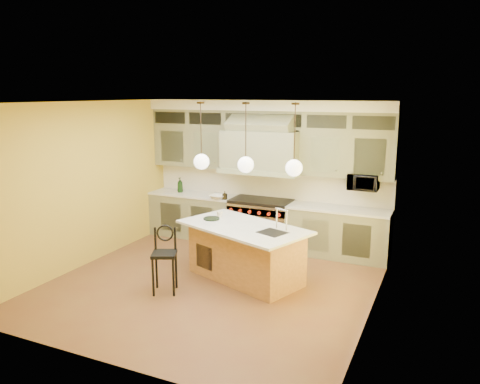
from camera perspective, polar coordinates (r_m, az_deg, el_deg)
The scene contains 18 objects.
floor at distance 7.74m, azimuth -3.47°, elevation -11.14°, with size 5.00×5.00×0.00m, color brown.
ceiling at distance 7.12m, azimuth -3.77°, elevation 10.87°, with size 5.00×5.00×0.00m, color white.
wall_back at distance 9.53m, azimuth 3.43°, elevation 2.39°, with size 5.00×5.00×0.00m, color gold.
wall_front at distance 5.29m, azimuth -16.43°, elevation -5.98°, with size 5.00×5.00×0.00m, color gold.
wall_left at distance 8.72m, azimuth -18.29°, elevation 0.90°, with size 5.00×5.00×0.00m, color gold.
wall_right at distance 6.53m, azimuth 16.19°, elevation -2.55°, with size 5.00×5.00×0.00m, color gold.
back_cabinetry at distance 9.29m, azimuth 2.84°, elevation 2.02°, with size 5.00×0.77×2.90m.
range at distance 9.42m, azimuth 2.58°, elevation -3.74°, with size 1.20×0.74×0.96m.
kitchen_island at distance 7.78m, azimuth 0.69°, elevation -7.25°, with size 2.38×1.80×1.35m.
counter_stool at distance 7.35m, azimuth -9.19°, elevation -7.64°, with size 0.48×0.48×1.04m.
microwave at distance 8.79m, azimuth 14.80°, elevation 1.19°, with size 0.54×0.37×0.30m, color black.
oil_bottle_a at distance 10.11m, azimuth -7.32°, elevation 0.86°, with size 0.12×0.12×0.32m, color black.
oil_bottle_b at distance 9.37m, azimuth -1.86°, elevation -0.40°, with size 0.08×0.08×0.17m, color black.
fruit_bowl at distance 9.45m, azimuth -2.73°, elevation -0.60°, with size 0.32×0.32×0.08m, color white.
cup at distance 8.15m, azimuth -2.52°, elevation -2.69°, with size 0.11×0.11×0.10m, color silver.
pendant_left at distance 7.78m, azimuth -4.72°, elevation 3.92°, with size 0.26×0.26×1.11m.
pendant_center at distance 7.43m, azimuth 0.70°, elevation 3.57°, with size 0.26×0.26×1.11m.
pendant_right at distance 7.15m, azimuth 6.60°, elevation 3.16°, with size 0.26×0.26×1.11m.
Camera 1 is at (3.34, -6.28, 3.04)m, focal length 35.00 mm.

